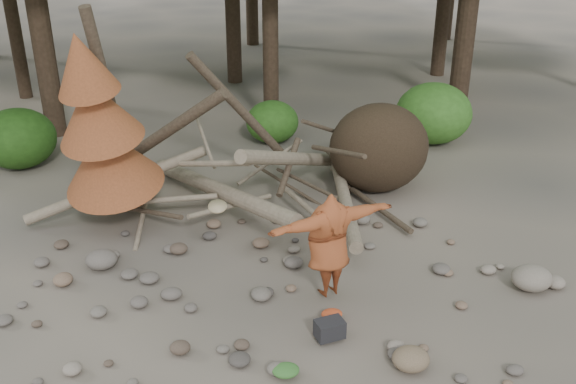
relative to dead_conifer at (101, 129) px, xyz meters
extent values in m
plane|color=#514C44|center=(3.12, -3.37, -2.11)|extent=(120.00, 120.00, 0.00)
ellipsoid|color=#332619|center=(5.72, 0.93, -1.12)|extent=(2.20, 1.87, 1.98)
cylinder|color=gray|center=(2.12, 0.33, -1.56)|extent=(2.61, 5.11, 1.08)
cylinder|color=gray|center=(3.92, 0.83, -1.21)|extent=(3.18, 3.71, 1.90)
cylinder|color=brown|center=(0.92, 1.23, -0.71)|extent=(3.08, 1.91, 2.49)
cylinder|color=gray|center=(4.72, 0.13, -1.76)|extent=(1.13, 4.98, 0.43)
cylinder|color=brown|center=(2.82, 1.43, -0.31)|extent=(2.39, 1.03, 2.89)
cylinder|color=gray|center=(0.12, 0.63, -1.41)|extent=(3.71, 0.86, 1.20)
cylinder|color=#4C3F30|center=(0.62, 0.13, -1.81)|extent=(1.52, 1.70, 0.49)
cylinder|color=gray|center=(3.32, 1.03, -1.31)|extent=(1.57, 0.85, 0.69)
cylinder|color=#4C3F30|center=(4.92, 1.53, -0.91)|extent=(1.92, 1.25, 1.10)
cylinder|color=gray|center=(1.92, 0.83, -0.61)|extent=(0.37, 1.42, 0.85)
cylinder|color=#4C3F30|center=(5.32, -0.17, -1.96)|extent=(0.79, 2.54, 0.12)
cylinder|color=gray|center=(2.32, -0.27, -1.66)|extent=(1.78, 1.11, 0.29)
cylinder|color=#4C3F30|center=(0.22, 0.43, 0.09)|extent=(0.67, 1.13, 4.35)
cone|color=brown|center=(0.06, 0.12, -0.61)|extent=(2.06, 2.13, 1.86)
cone|color=brown|center=(-0.05, -0.09, 0.39)|extent=(1.71, 1.78, 1.65)
cone|color=brown|center=(-0.14, -0.28, 1.29)|extent=(1.23, 1.30, 1.41)
ellipsoid|color=#244F15|center=(-2.38, 3.83, -1.39)|extent=(1.80, 1.80, 1.44)
ellipsoid|color=#30641D|center=(3.92, 4.43, -1.55)|extent=(1.40, 1.40, 1.12)
ellipsoid|color=#3B7725|center=(8.12, 3.63, -1.31)|extent=(2.00, 2.00, 1.60)
imported|color=#974522|center=(3.60, -3.04, -1.14)|extent=(2.27, 1.19, 1.78)
cylinder|color=#9E8A64|center=(1.88, -2.84, -0.41)|extent=(0.37, 0.35, 0.15)
cube|color=black|center=(3.35, -4.17, -1.97)|extent=(0.46, 0.36, 0.28)
ellipsoid|color=#356B2B|center=(2.57, -4.85, -2.04)|extent=(0.38, 0.31, 0.14)
ellipsoid|color=#C24721|center=(3.51, -3.69, -2.05)|extent=(0.33, 0.27, 0.12)
ellipsoid|color=#7D674E|center=(4.31, -4.99, -1.95)|extent=(0.53, 0.48, 0.32)
ellipsoid|color=gray|center=(7.00, -3.44, -1.91)|extent=(0.68, 0.61, 0.41)
ellipsoid|color=#675F56|center=(-0.11, -1.43, -1.94)|extent=(0.56, 0.51, 0.34)
camera|label=1|loc=(1.32, -11.66, 3.85)|focal=40.00mm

